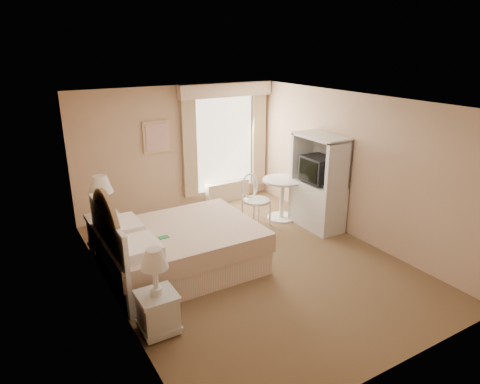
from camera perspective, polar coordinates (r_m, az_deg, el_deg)
room at (r=6.34m, az=1.39°, el=0.71°), size 4.21×5.51×2.51m
window at (r=9.03m, az=-1.88°, el=6.99°), size 2.05×0.22×2.51m
framed_art at (r=8.45m, az=-11.12°, el=7.21°), size 0.52×0.04×0.62m
bed at (r=6.50m, az=-8.75°, el=-7.41°), size 2.24×1.77×1.56m
nightstand_near at (r=5.24m, az=-10.97°, el=-14.22°), size 0.44×0.44×1.08m
nightstand_far at (r=7.28m, az=-17.59°, el=-4.12°), size 0.53×0.53×1.29m
round_table at (r=8.28m, az=5.64°, el=-0.05°), size 0.76×0.76×0.81m
cafe_chair at (r=7.92m, az=1.83°, el=-0.55°), size 0.62×0.62×1.00m
armoire at (r=7.96m, az=10.36°, el=0.30°), size 0.52×1.04×1.74m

